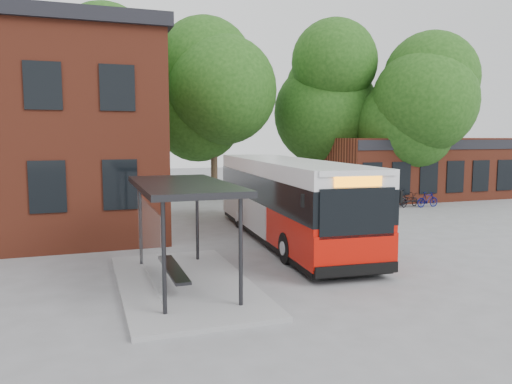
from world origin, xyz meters
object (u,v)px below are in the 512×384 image
object	(u,v)px
bus_shelter	(184,234)
bicycle_1	(348,200)
bicycle_3	(378,199)
bicycle_7	(428,200)
city_bus	(286,200)
bicycle_6	(409,200)
bicycle_4	(393,199)
bicycle_0	(355,201)
bicycle_5	(398,198)
bicycle_2	(381,204)

from	to	relation	value
bus_shelter	bicycle_1	xyz separation A→B (m)	(11.66, 11.54, -0.94)
bicycle_3	bicycle_7	xyz separation A→B (m)	(2.89, -0.69, -0.08)
city_bus	bicycle_6	xyz separation A→B (m)	(10.42, 6.25, -1.19)
bicycle_4	bicycle_0	bearing A→B (deg)	113.66
bicycle_4	bicycle_5	world-z (taller)	bicycle_5
bicycle_0	bicycle_6	world-z (taller)	bicycle_0
bicycle_3	city_bus	bearing A→B (deg)	125.87
bicycle_3	bicycle_7	bearing A→B (deg)	-105.00
bicycle_0	bicycle_1	world-z (taller)	bicycle_1
bicycle_2	bicycle_5	size ratio (longest dim) A/B	0.94
bicycle_1	bicycle_5	xyz separation A→B (m)	(3.42, 0.11, -0.02)
city_bus	bicycle_6	world-z (taller)	city_bus
bicycle_1	bicycle_4	size ratio (longest dim) A/B	1.10
city_bus	bicycle_2	distance (m)	9.60
bicycle_2	bicycle_3	world-z (taller)	bicycle_3
bicycle_0	bicycle_2	size ratio (longest dim) A/B	1.02
city_bus	bicycle_2	world-z (taller)	city_bus
bicycle_1	bus_shelter	bearing A→B (deg)	144.78
bicycle_6	bicycle_7	xyz separation A→B (m)	(0.93, -0.45, 0.04)
bicycle_7	bicycle_4	bearing A→B (deg)	48.81
city_bus	bicycle_1	distance (m)	9.52
city_bus	bicycle_5	xyz separation A→B (m)	(10.05, 6.85, -1.10)
bicycle_3	bicycle_7	size ratio (longest dim) A/B	1.18
city_bus	bicycle_4	size ratio (longest dim) A/B	8.14
bicycle_3	bicycle_6	size ratio (longest dim) A/B	1.13
bus_shelter	bicycle_5	xyz separation A→B (m)	(15.08, 11.65, -0.96)
bicycle_0	bicycle_3	size ratio (longest dim) A/B	0.89
bicycle_7	bicycle_6	bearing A→B (deg)	61.16
bus_shelter	bicycle_0	world-z (taller)	bus_shelter
bicycle_0	bicycle_7	world-z (taller)	bicycle_7
bicycle_3	bicycle_7	world-z (taller)	bicycle_3
bicycle_1	bicycle_5	world-z (taller)	bicycle_1
city_bus	bicycle_0	world-z (taller)	city_bus
bicycle_5	bicycle_1	bearing A→B (deg)	73.52
bus_shelter	bicycle_6	distance (m)	19.02
bicycle_4	bicycle_7	distance (m)	1.95
bus_shelter	bicycle_4	distance (m)	18.99
bus_shelter	bicycle_2	world-z (taller)	bus_shelter
bus_shelter	bicycle_7	distance (m)	19.54
bus_shelter	bicycle_7	xyz separation A→B (m)	(16.38, 10.60, -1.00)
bicycle_4	bicycle_1	bearing A→B (deg)	115.19
bicycle_6	bicycle_5	bearing A→B (deg)	11.85
bicycle_3	bicycle_6	world-z (taller)	bicycle_3
bicycle_5	bicycle_7	xyz separation A→B (m)	(1.30, -1.05, -0.05)
bicycle_5	bicycle_0	bearing A→B (deg)	71.63
bicycle_5	bicycle_7	world-z (taller)	bicycle_5
city_bus	bicycle_1	size ratio (longest dim) A/B	7.39
bicycle_1	bicycle_7	distance (m)	4.81
bicycle_2	bicycle_7	xyz separation A→B (m)	(3.47, 0.46, 0.04)
bus_shelter	bicycle_1	bearing A→B (deg)	44.68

